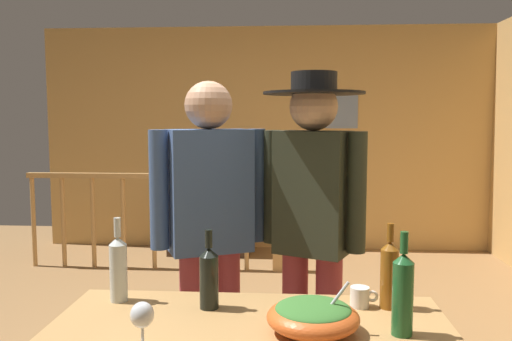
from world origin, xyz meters
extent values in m
cube|color=tan|center=(0.00, 3.16, 1.27)|extent=(5.14, 0.10, 2.54)
cube|color=gray|center=(0.78, 3.10, 1.59)|extent=(0.50, 0.03, 0.39)
cylinder|color=#B2844C|center=(-2.32, 2.18, 0.46)|extent=(0.04, 0.04, 0.91)
cylinder|color=#B2844C|center=(-2.01, 2.18, 0.46)|extent=(0.04, 0.04, 0.91)
cylinder|color=#B2844C|center=(-1.70, 2.18, 0.46)|extent=(0.04, 0.04, 0.91)
cylinder|color=#B2844C|center=(-1.39, 2.18, 0.46)|extent=(0.04, 0.04, 0.91)
cylinder|color=#B2844C|center=(-1.08, 2.18, 0.46)|extent=(0.04, 0.04, 0.91)
cylinder|color=#B2844C|center=(-0.77, 2.18, 0.46)|extent=(0.04, 0.04, 0.91)
cylinder|color=#B2844C|center=(-0.46, 2.18, 0.46)|extent=(0.04, 0.04, 0.91)
cylinder|color=#B2844C|center=(-0.15, 2.18, 0.46)|extent=(0.04, 0.04, 0.91)
cylinder|color=#B2844C|center=(0.16, 2.18, 0.46)|extent=(0.04, 0.04, 0.91)
cube|color=#B2844C|center=(-1.08, 2.18, 0.94)|extent=(2.56, 0.07, 0.05)
cube|color=#B2844C|center=(0.16, 2.18, 0.51)|extent=(0.10, 0.10, 1.01)
cube|color=#38281E|center=(-0.61, 2.81, 0.24)|extent=(0.90, 0.40, 0.49)
cube|color=black|center=(-0.61, 2.81, 0.50)|extent=(0.20, 0.12, 0.02)
cylinder|color=black|center=(-0.61, 2.81, 0.55)|extent=(0.03, 0.03, 0.08)
cube|color=black|center=(-0.61, 2.78, 0.74)|extent=(0.56, 0.06, 0.31)
cube|color=black|center=(-0.61, 2.75, 0.74)|extent=(0.51, 0.01, 0.28)
cube|color=#B2844C|center=(0.13, -1.05, 0.73)|extent=(1.49, 0.75, 0.04)
ellipsoid|color=#DB5B23|center=(0.36, -1.09, 0.80)|extent=(0.33, 0.33, 0.11)
ellipsoid|color=#38702D|center=(0.36, -1.09, 0.83)|extent=(0.27, 0.27, 0.05)
cylinder|color=silver|center=(0.43, -1.09, 0.85)|extent=(0.12, 0.01, 0.17)
cylinder|color=silver|center=(-0.20, -1.26, 0.79)|extent=(0.01, 0.01, 0.08)
ellipsoid|color=silver|center=(-0.20, -1.26, 0.87)|extent=(0.08, 0.08, 0.09)
cylinder|color=silver|center=(-0.43, -0.81, 0.87)|extent=(0.07, 0.07, 0.24)
cone|color=silver|center=(-0.43, -0.81, 1.00)|extent=(0.07, 0.07, 0.03)
cylinder|color=silver|center=(-0.43, -0.81, 1.06)|extent=(0.03, 0.03, 0.08)
cylinder|color=#1E5628|center=(0.68, -1.08, 0.88)|extent=(0.07, 0.07, 0.26)
cone|color=#1E5628|center=(0.68, -1.08, 1.02)|extent=(0.07, 0.07, 0.03)
cylinder|color=#1E5628|center=(0.68, -1.08, 1.08)|extent=(0.03, 0.03, 0.08)
cylinder|color=brown|center=(0.68, -0.82, 0.87)|extent=(0.07, 0.07, 0.24)
cone|color=brown|center=(0.68, -0.82, 1.00)|extent=(0.07, 0.07, 0.03)
cylinder|color=brown|center=(0.68, -0.82, 1.06)|extent=(0.03, 0.03, 0.07)
cylinder|color=black|center=(-0.04, -0.87, 0.85)|extent=(0.08, 0.08, 0.21)
cone|color=black|center=(-0.04, -0.87, 0.98)|extent=(0.08, 0.08, 0.03)
cylinder|color=black|center=(-0.04, -0.87, 1.03)|extent=(0.03, 0.03, 0.07)
cylinder|color=white|center=(0.56, -0.82, 0.79)|extent=(0.08, 0.08, 0.08)
torus|color=white|center=(0.61, -0.82, 0.79)|extent=(0.05, 0.01, 0.05)
cylinder|color=#9E3842|center=(-0.04, -0.32, 0.43)|extent=(0.13, 0.13, 0.85)
cylinder|color=#9E3842|center=(-0.20, -0.39, 0.43)|extent=(0.13, 0.13, 0.85)
cube|color=#3D5684|center=(-0.12, -0.35, 1.15)|extent=(0.45, 0.36, 0.60)
cylinder|color=#3D5684|center=(0.11, -0.25, 1.17)|extent=(0.09, 0.09, 0.57)
cylinder|color=#3D5684|center=(-0.35, -0.45, 1.17)|extent=(0.09, 0.09, 0.57)
sphere|color=tan|center=(-0.12, -0.35, 1.57)|extent=(0.23, 0.23, 0.23)
cylinder|color=#9E3842|center=(0.47, -0.39, 0.42)|extent=(0.13, 0.13, 0.85)
cylinder|color=#9E3842|center=(0.31, -0.32, 0.42)|extent=(0.13, 0.13, 0.85)
cube|color=#2D3323|center=(0.39, -0.35, 1.15)|extent=(0.40, 0.34, 0.60)
cylinder|color=#2D3323|center=(0.59, -0.44, 1.16)|extent=(0.09, 0.09, 0.57)
cylinder|color=#2D3323|center=(0.19, -0.26, 1.16)|extent=(0.09, 0.09, 0.57)
sphere|color=#D8A884|center=(0.39, -0.35, 1.56)|extent=(0.23, 0.23, 0.23)
cylinder|color=black|center=(0.39, -0.35, 1.63)|extent=(0.49, 0.49, 0.01)
cylinder|color=black|center=(0.39, -0.35, 1.68)|extent=(0.22, 0.22, 0.10)
camera|label=1|loc=(0.28, -2.89, 1.51)|focal=36.73mm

